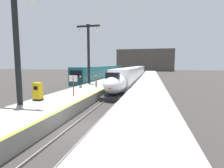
% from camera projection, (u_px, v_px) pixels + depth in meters
% --- Properties ---
extents(ground_plane, '(260.00, 260.00, 0.00)m').
position_uv_depth(ground_plane, '(81.00, 129.00, 11.49)').
color(ground_plane, '#33302D').
extents(platform_left, '(4.80, 110.00, 1.05)m').
position_uv_depth(platform_left, '(110.00, 82.00, 36.30)').
color(platform_left, gray).
rests_on(platform_left, ground).
extents(platform_right, '(4.80, 110.00, 1.05)m').
position_uv_depth(platform_right, '(149.00, 83.00, 34.51)').
color(platform_right, gray).
rests_on(platform_right, ground).
extents(platform_left_safety_stripe, '(0.20, 107.80, 0.01)m').
position_uv_depth(platform_left_safety_stripe, '(120.00, 80.00, 35.74)').
color(platform_left_safety_stripe, yellow).
rests_on(platform_left_safety_stripe, platform_left).
extents(rail_main_left, '(0.08, 110.00, 0.12)m').
position_uv_depth(rail_main_left, '(127.00, 84.00, 38.29)').
color(rail_main_left, slate).
rests_on(rail_main_left, ground).
extents(rail_main_right, '(0.08, 110.00, 0.12)m').
position_uv_depth(rail_main_right, '(134.00, 84.00, 37.96)').
color(rail_main_right, slate).
rests_on(rail_main_right, ground).
extents(rail_secondary_left, '(0.08, 110.00, 0.12)m').
position_uv_depth(rail_secondary_left, '(92.00, 83.00, 40.08)').
color(rail_secondary_left, slate).
rests_on(rail_secondary_left, ground).
extents(rail_secondary_right, '(0.08, 110.00, 0.12)m').
position_uv_depth(rail_secondary_right, '(98.00, 83.00, 39.75)').
color(rail_secondary_right, slate).
rests_on(rail_secondary_right, ground).
extents(highspeed_train_main, '(2.92, 56.06, 3.60)m').
position_uv_depth(highspeed_train_main, '(134.00, 73.00, 45.68)').
color(highspeed_train_main, silver).
rests_on(highspeed_train_main, ground).
extents(regional_train_adjacent, '(2.85, 36.60, 3.80)m').
position_uv_depth(regional_train_adjacent, '(104.00, 72.00, 47.11)').
color(regional_train_adjacent, '#145660').
rests_on(regional_train_adjacent, ground).
extents(station_column_near, '(4.00, 0.68, 8.96)m').
position_uv_depth(station_column_near, '(16.00, 37.00, 13.52)').
color(station_column_near, black).
rests_on(station_column_near, platform_left).
extents(station_column_mid, '(4.00, 0.68, 9.80)m').
position_uv_depth(station_column_mid, '(89.00, 49.00, 28.97)').
color(station_column_mid, black).
rests_on(station_column_mid, platform_left).
extents(passenger_near_edge, '(0.39, 0.50, 1.69)m').
position_uv_depth(passenger_near_edge, '(108.00, 78.00, 28.50)').
color(passenger_near_edge, '#23232D').
rests_on(passenger_near_edge, platform_left).
extents(passenger_mid_platform, '(0.23, 0.57, 1.69)m').
position_uv_depth(passenger_mid_platform, '(96.00, 80.00, 25.41)').
color(passenger_mid_platform, '#23232D').
rests_on(passenger_mid_platform, platform_left).
extents(passenger_far_waiting, '(0.54, 0.35, 1.69)m').
position_uv_depth(passenger_far_waiting, '(80.00, 81.00, 24.18)').
color(passenger_far_waiting, '#23232D').
rests_on(passenger_far_waiting, platform_left).
extents(rolling_suitcase, '(0.40, 0.22, 0.98)m').
position_uv_depth(rolling_suitcase, '(111.00, 82.00, 28.97)').
color(rolling_suitcase, maroon).
rests_on(rolling_suitcase, platform_left).
extents(ticket_machine_yellow, '(0.76, 0.62, 1.60)m').
position_uv_depth(ticket_machine_yellow, '(38.00, 92.00, 15.74)').
color(ticket_machine_yellow, yellow).
rests_on(ticket_machine_yellow, platform_left).
extents(departure_info_board, '(0.90, 0.10, 2.12)m').
position_uv_depth(departure_info_board, '(73.00, 81.00, 18.00)').
color(departure_info_board, maroon).
rests_on(departure_info_board, platform_left).
extents(terminus_back_wall, '(36.00, 2.00, 14.00)m').
position_uv_depth(terminus_back_wall, '(145.00, 60.00, 109.50)').
color(terminus_back_wall, '#4C4742').
rests_on(terminus_back_wall, ground).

